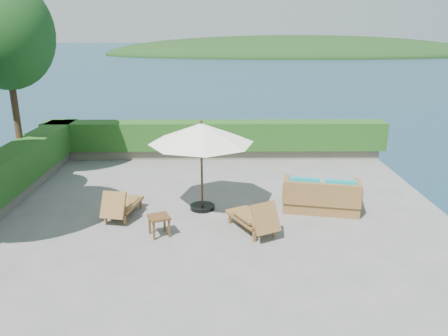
{
  "coord_description": "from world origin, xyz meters",
  "views": [
    {
      "loc": [
        0.2,
        -9.98,
        4.49
      ],
      "look_at": [
        0.3,
        0.8,
        1.1
      ],
      "focal_mm": 35.0,
      "sensor_mm": 36.0,
      "label": 1
    }
  ],
  "objects_px": {
    "lounge_right": "(254,218)",
    "side_table": "(159,220)",
    "wicker_loveseat": "(321,197)",
    "patio_umbrella": "(201,134)",
    "lounge_left": "(121,205)"
  },
  "relations": [
    {
      "from": "lounge_right",
      "to": "wicker_loveseat",
      "type": "bearing_deg",
      "value": 6.74
    },
    {
      "from": "lounge_left",
      "to": "lounge_right",
      "type": "relative_size",
      "value": 0.94
    },
    {
      "from": "patio_umbrella",
      "to": "side_table",
      "type": "distance_m",
      "value": 2.43
    },
    {
      "from": "lounge_right",
      "to": "side_table",
      "type": "bearing_deg",
      "value": 155.86
    },
    {
      "from": "lounge_left",
      "to": "side_table",
      "type": "xyz_separation_m",
      "value": [
        1.08,
        -1.02,
        0.05
      ]
    },
    {
      "from": "lounge_left",
      "to": "wicker_loveseat",
      "type": "xyz_separation_m",
      "value": [
        5.1,
        0.4,
        0.03
      ]
    },
    {
      "from": "side_table",
      "to": "wicker_loveseat",
      "type": "xyz_separation_m",
      "value": [
        4.02,
        1.42,
        -0.02
      ]
    },
    {
      "from": "lounge_right",
      "to": "wicker_loveseat",
      "type": "distance_m",
      "value": 2.23
    },
    {
      "from": "patio_umbrella",
      "to": "lounge_right",
      "type": "relative_size",
      "value": 1.84
    },
    {
      "from": "lounge_left",
      "to": "side_table",
      "type": "height_order",
      "value": "lounge_left"
    },
    {
      "from": "lounge_right",
      "to": "side_table",
      "type": "height_order",
      "value": "lounge_right"
    },
    {
      "from": "lounge_left",
      "to": "patio_umbrella",
      "type": "bearing_deg",
      "value": 26.2
    },
    {
      "from": "lounge_left",
      "to": "lounge_right",
      "type": "distance_m",
      "value": 3.38
    },
    {
      "from": "wicker_loveseat",
      "to": "patio_umbrella",
      "type": "bearing_deg",
      "value": -170.71
    },
    {
      "from": "patio_umbrella",
      "to": "wicker_loveseat",
      "type": "xyz_separation_m",
      "value": [
        3.09,
        -0.13,
        -1.65
      ]
    }
  ]
}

